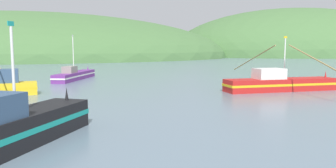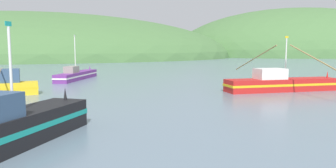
% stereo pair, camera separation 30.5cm
% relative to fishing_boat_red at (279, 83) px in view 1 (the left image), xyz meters
% --- Properties ---
extents(hill_far_center, '(158.61, 126.88, 57.18)m').
position_rel_fishing_boat_red_xyz_m(hill_far_center, '(113.20, 143.51, -0.80)').
color(hill_far_center, '#47703D').
rests_on(hill_far_center, ground).
extents(hill_far_left, '(194.91, 155.92, 42.55)m').
position_rel_fishing_boat_red_xyz_m(hill_far_left, '(-36.79, 145.21, -0.80)').
color(hill_far_left, '#47703D').
rests_on(hill_far_left, ground).
extents(fishing_boat_red, '(12.05, 20.77, 5.57)m').
position_rel_fishing_boat_red_xyz_m(fishing_boat_red, '(0.00, 0.00, 0.00)').
color(fishing_boat_red, red).
rests_on(fishing_boat_red, ground).
extents(fishing_boat_yellow, '(6.40, 9.82, 7.00)m').
position_rel_fishing_boat_red_xyz_m(fishing_boat_yellow, '(-26.53, 4.36, 0.02)').
color(fishing_boat_yellow, gold).
rests_on(fishing_boat_yellow, ground).
extents(fishing_boat_purple, '(6.02, 11.59, 6.19)m').
position_rel_fishing_boat_red_xyz_m(fishing_boat_purple, '(-19.99, 18.44, -0.17)').
color(fishing_boat_purple, '#6B2D84').
rests_on(fishing_boat_purple, ground).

